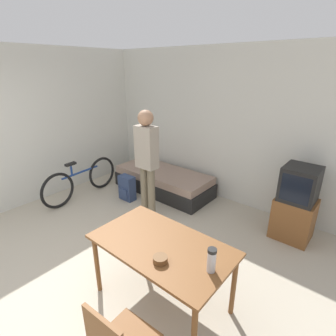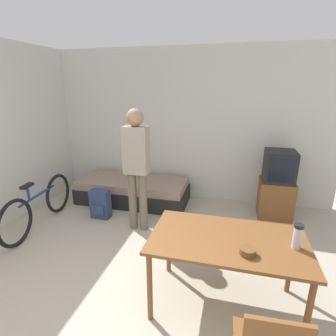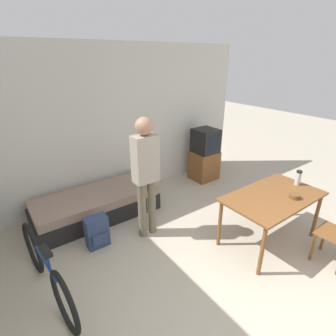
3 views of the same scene
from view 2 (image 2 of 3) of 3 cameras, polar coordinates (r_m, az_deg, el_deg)
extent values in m
cube|color=silver|center=(4.86, 1.97, 9.20)|extent=(5.52, 0.06, 2.70)
cube|color=black|center=(4.90, -7.56, -5.61)|extent=(1.98, 0.84, 0.28)
cube|color=gray|center=(4.82, -7.66, -3.31)|extent=(1.92, 0.82, 0.14)
cube|color=brown|center=(4.61, 22.30, -6.15)|extent=(0.52, 0.47, 0.61)
cube|color=black|center=(4.43, 23.11, 0.39)|extent=(0.45, 0.47, 0.49)
cube|color=black|center=(4.22, 23.52, -0.49)|extent=(0.37, 0.01, 0.38)
cube|color=brown|center=(2.51, 12.87, -14.98)|extent=(1.39, 0.80, 0.03)
cylinder|color=brown|center=(2.54, -4.01, -24.42)|extent=(0.05, 0.05, 0.71)
cylinder|color=brown|center=(2.55, 28.09, -26.76)|extent=(0.05, 0.05, 0.71)
cylinder|color=brown|center=(3.06, 0.16, -16.20)|extent=(0.05, 0.05, 0.71)
cylinder|color=brown|center=(3.06, 25.22, -18.05)|extent=(0.05, 0.05, 0.71)
torus|color=black|center=(4.79, -22.79, -5.07)|extent=(0.11, 0.65, 0.65)
torus|color=black|center=(4.06, -30.30, -10.29)|extent=(0.11, 0.65, 0.65)
cylinder|color=navy|center=(4.34, -26.52, -5.34)|extent=(0.11, 0.79, 0.04)
cylinder|color=navy|center=(4.18, -28.13, -4.99)|extent=(0.04, 0.04, 0.20)
cube|color=black|center=(4.14, -28.36, -3.45)|extent=(0.10, 0.21, 0.04)
cylinder|color=#6B604C|center=(3.90, -7.67, -7.10)|extent=(0.12, 0.12, 0.88)
cylinder|color=#6B604C|center=(3.85, -5.44, -7.38)|extent=(0.12, 0.12, 0.88)
cube|color=#9E9384|center=(3.62, -6.98, 3.84)|extent=(0.34, 0.20, 0.66)
sphere|color=#A87A5B|center=(3.54, -7.24, 10.87)|extent=(0.24, 0.24, 0.24)
cylinder|color=#B7B7BC|center=(2.50, 26.36, -13.19)|extent=(0.07, 0.07, 0.22)
cylinder|color=black|center=(2.46, 26.67, -11.23)|extent=(0.08, 0.08, 0.03)
cylinder|color=brown|center=(2.32, 16.95, -16.97)|extent=(0.13, 0.13, 0.06)
cube|color=navy|center=(4.39, -14.49, -7.56)|extent=(0.30, 0.17, 0.47)
cube|color=navy|center=(4.34, -15.07, -8.94)|extent=(0.21, 0.03, 0.16)
camera|label=1|loc=(1.55, 87.13, 12.69)|focal=28.00mm
camera|label=3|loc=(3.03, -70.08, 14.61)|focal=28.00mm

